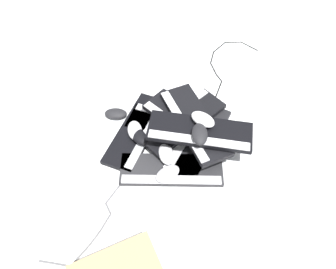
{
  "coord_description": "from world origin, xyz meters",
  "views": [
    {
      "loc": [
        -0.9,
        -0.0,
        1.24
      ],
      "look_at": [
        -0.05,
        0.07,
        0.07
      ],
      "focal_mm": 35.0,
      "sensor_mm": 36.0,
      "label": 1
    }
  ],
  "objects_px": {
    "keyboard_5": "(186,123)",
    "keyboard_6": "(193,122)",
    "mouse_5": "(115,114)",
    "keyboard_4": "(182,121)",
    "mouse_1": "(166,154)",
    "keyboard_2": "(171,170)",
    "mouse_0": "(139,137)",
    "keyboard_0": "(173,127)",
    "keyboard_7": "(199,132)",
    "keyboard_1": "(137,131)",
    "mouse_2": "(202,119)",
    "keyboard_3": "(197,140)",
    "mouse_4": "(199,134)",
    "mouse_3": "(134,130)",
    "mouse_6": "(167,174)"
  },
  "relations": [
    {
      "from": "keyboard_0",
      "to": "mouse_2",
      "type": "relative_size",
      "value": 4.21
    },
    {
      "from": "keyboard_4",
      "to": "keyboard_6",
      "type": "xyz_separation_m",
      "value": [
        -0.05,
        -0.05,
        0.06
      ]
    },
    {
      "from": "keyboard_3",
      "to": "mouse_5",
      "type": "distance_m",
      "value": 0.42
    },
    {
      "from": "keyboard_1",
      "to": "mouse_3",
      "type": "distance_m",
      "value": 0.04
    },
    {
      "from": "keyboard_0",
      "to": "keyboard_7",
      "type": "distance_m",
      "value": 0.2
    },
    {
      "from": "keyboard_2",
      "to": "mouse_1",
      "type": "distance_m",
      "value": 0.07
    },
    {
      "from": "mouse_6",
      "to": "mouse_5",
      "type": "bearing_deg",
      "value": 91.56
    },
    {
      "from": "keyboard_0",
      "to": "keyboard_3",
      "type": "relative_size",
      "value": 1.0
    },
    {
      "from": "mouse_1",
      "to": "keyboard_1",
      "type": "bearing_deg",
      "value": 26.84
    },
    {
      "from": "keyboard_2",
      "to": "mouse_4",
      "type": "relative_size",
      "value": 4.09
    },
    {
      "from": "keyboard_6",
      "to": "mouse_0",
      "type": "bearing_deg",
      "value": 104.11
    },
    {
      "from": "keyboard_1",
      "to": "mouse_2",
      "type": "height_order",
      "value": "mouse_2"
    },
    {
      "from": "keyboard_6",
      "to": "mouse_4",
      "type": "distance_m",
      "value": 0.13
    },
    {
      "from": "mouse_5",
      "to": "keyboard_2",
      "type": "bearing_deg",
      "value": 134.54
    },
    {
      "from": "mouse_6",
      "to": "mouse_2",
      "type": "bearing_deg",
      "value": 18.27
    },
    {
      "from": "keyboard_2",
      "to": "keyboard_1",
      "type": "bearing_deg",
      "value": 41.76
    },
    {
      "from": "mouse_0",
      "to": "mouse_5",
      "type": "relative_size",
      "value": 1.0
    },
    {
      "from": "keyboard_1",
      "to": "keyboard_7",
      "type": "distance_m",
      "value": 0.32
    },
    {
      "from": "mouse_3",
      "to": "mouse_5",
      "type": "xyz_separation_m",
      "value": [
        0.11,
        0.11,
        -0.03
      ]
    },
    {
      "from": "keyboard_5",
      "to": "keyboard_6",
      "type": "relative_size",
      "value": 0.96
    },
    {
      "from": "keyboard_2",
      "to": "mouse_1",
      "type": "height_order",
      "value": "mouse_1"
    },
    {
      "from": "keyboard_7",
      "to": "mouse_1",
      "type": "distance_m",
      "value": 0.17
    },
    {
      "from": "keyboard_1",
      "to": "mouse_0",
      "type": "xyz_separation_m",
      "value": [
        -0.06,
        -0.02,
        0.04
      ]
    },
    {
      "from": "keyboard_3",
      "to": "keyboard_4",
      "type": "xyz_separation_m",
      "value": [
        0.08,
        0.08,
        0.03
      ]
    },
    {
      "from": "keyboard_0",
      "to": "mouse_6",
      "type": "xyz_separation_m",
      "value": [
        -0.27,
        0.0,
        0.04
      ]
    },
    {
      "from": "keyboard_6",
      "to": "mouse_5",
      "type": "xyz_separation_m",
      "value": [
        0.09,
        0.38,
        -0.08
      ]
    },
    {
      "from": "keyboard_3",
      "to": "mouse_2",
      "type": "relative_size",
      "value": 4.22
    },
    {
      "from": "mouse_0",
      "to": "mouse_6",
      "type": "height_order",
      "value": "same"
    },
    {
      "from": "mouse_2",
      "to": "mouse_6",
      "type": "relative_size",
      "value": 1.0
    },
    {
      "from": "keyboard_2",
      "to": "keyboard_6",
      "type": "xyz_separation_m",
      "value": [
        0.2,
        -0.08,
        0.09
      ]
    },
    {
      "from": "mouse_0",
      "to": "keyboard_4",
      "type": "bearing_deg",
      "value": 81.22
    },
    {
      "from": "mouse_2",
      "to": "mouse_5",
      "type": "height_order",
      "value": "mouse_2"
    },
    {
      "from": "mouse_1",
      "to": "keyboard_5",
      "type": "bearing_deg",
      "value": -45.88
    },
    {
      "from": "keyboard_3",
      "to": "mouse_2",
      "type": "bearing_deg",
      "value": -119.92
    },
    {
      "from": "keyboard_3",
      "to": "keyboard_5",
      "type": "relative_size",
      "value": 1.05
    },
    {
      "from": "keyboard_4",
      "to": "mouse_1",
      "type": "bearing_deg",
      "value": 163.42
    },
    {
      "from": "mouse_0",
      "to": "mouse_5",
      "type": "height_order",
      "value": "mouse_0"
    },
    {
      "from": "mouse_5",
      "to": "keyboard_0",
      "type": "bearing_deg",
      "value": 168.05
    },
    {
      "from": "keyboard_2",
      "to": "mouse_0",
      "type": "height_order",
      "value": "mouse_0"
    },
    {
      "from": "mouse_2",
      "to": "keyboard_2",
      "type": "bearing_deg",
      "value": -91.71
    },
    {
      "from": "keyboard_0",
      "to": "keyboard_5",
      "type": "xyz_separation_m",
      "value": [
        -0.01,
        -0.06,
        0.06
      ]
    },
    {
      "from": "keyboard_6",
      "to": "mouse_5",
      "type": "height_order",
      "value": "keyboard_6"
    },
    {
      "from": "keyboard_3",
      "to": "mouse_3",
      "type": "xyz_separation_m",
      "value": [
        0.0,
        0.29,
        0.04
      ]
    },
    {
      "from": "keyboard_2",
      "to": "keyboard_6",
      "type": "relative_size",
      "value": 0.98
    },
    {
      "from": "keyboard_6",
      "to": "mouse_1",
      "type": "relative_size",
      "value": 4.16
    },
    {
      "from": "keyboard_1",
      "to": "mouse_6",
      "type": "distance_m",
      "value": 0.29
    },
    {
      "from": "keyboard_1",
      "to": "keyboard_2",
      "type": "bearing_deg",
      "value": -138.24
    },
    {
      "from": "keyboard_1",
      "to": "mouse_5",
      "type": "xyz_separation_m",
      "value": [
        0.09,
        0.12,
        0.01
      ]
    },
    {
      "from": "mouse_5",
      "to": "keyboard_3",
      "type": "bearing_deg",
      "value": 162.86
    },
    {
      "from": "mouse_0",
      "to": "mouse_3",
      "type": "relative_size",
      "value": 1.0
    }
  ]
}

